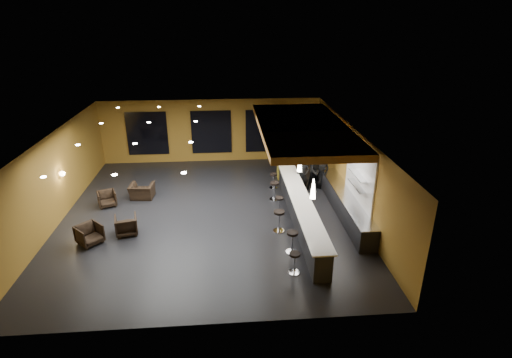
{
  "coord_description": "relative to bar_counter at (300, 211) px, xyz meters",
  "views": [
    {
      "loc": [
        0.75,
        -15.05,
        7.85
      ],
      "look_at": [
        2.0,
        0.5,
        1.3
      ],
      "focal_mm": 28.0,
      "sensor_mm": 36.0,
      "label": 1
    }
  ],
  "objects": [
    {
      "name": "staff_c",
      "position": [
        1.6,
        3.44,
        0.41
      ],
      "size": [
        0.89,
        0.59,
        1.82
      ],
      "primitive_type": "imported",
      "rotation": [
        0.0,
        0.0,
        -0.01
      ],
      "color": "black",
      "rests_on": "floor"
    },
    {
      "name": "prep_counter",
      "position": [
        2.0,
        0.5,
        -0.07
      ],
      "size": [
        0.7,
        6.0,
        0.86
      ],
      "primitive_type": "cube",
      "color": "black",
      "rests_on": "floor"
    },
    {
      "name": "armchair_a",
      "position": [
        -7.94,
        -1.0,
        -0.13
      ],
      "size": [
        1.13,
        1.13,
        0.74
      ],
      "primitive_type": "imported",
      "rotation": [
        0.0,
        0.0,
        0.79
      ],
      "color": "black",
      "rests_on": "floor"
    },
    {
      "name": "bar_stool_3",
      "position": [
        -0.73,
        0.8,
        -0.03
      ],
      "size": [
        0.37,
        0.37,
        0.73
      ],
      "rotation": [
        0.0,
        0.0,
        -0.03
      ],
      "color": "silver",
      "rests_on": "floor"
    },
    {
      "name": "pendant_2",
      "position": [
        0.0,
        3.0,
        1.85
      ],
      "size": [
        0.2,
        0.2,
        0.7
      ],
      "primitive_type": "cone",
      "color": "white",
      "rests_on": "wood_soffit"
    },
    {
      "name": "wall_shelf_upper",
      "position": [
        2.17,
        -0.2,
        1.55
      ],
      "size": [
        0.3,
        1.5,
        0.03
      ],
      "primitive_type": "cube",
      "color": "silver",
      "rests_on": "wall_right"
    },
    {
      "name": "wall_back",
      "position": [
        -3.65,
        7.55,
        1.25
      ],
      "size": [
        12.0,
        0.1,
        3.5
      ],
      "primitive_type": "cube",
      "color": "olive",
      "rests_on": "floor"
    },
    {
      "name": "wall_left",
      "position": [
        -9.7,
        1.0,
        1.25
      ],
      "size": [
        0.1,
        13.0,
        3.5
      ],
      "primitive_type": "cube",
      "color": "olive",
      "rests_on": "floor"
    },
    {
      "name": "wall_front",
      "position": [
        -3.65,
        -5.55,
        1.25
      ],
      "size": [
        12.0,
        0.1,
        3.5
      ],
      "primitive_type": "cube",
      "color": "olive",
      "rests_on": "floor"
    },
    {
      "name": "staff_a",
      "position": [
        0.58,
        2.66,
        0.4
      ],
      "size": [
        0.74,
        0.56,
        1.81
      ],
      "primitive_type": "imported",
      "rotation": [
        0.0,
        0.0,
        0.21
      ],
      "color": "black",
      "rests_on": "floor"
    },
    {
      "name": "bar_stool_4",
      "position": [
        -0.77,
        2.12,
        0.04
      ],
      "size": [
        0.43,
        0.43,
        0.85
      ],
      "rotation": [
        0.0,
        0.0,
        -0.23
      ],
      "color": "silver",
      "rests_on": "floor"
    },
    {
      "name": "wall_sconce",
      "position": [
        -9.53,
        1.5,
        1.3
      ],
      "size": [
        0.22,
        0.22,
        0.22
      ],
      "primitive_type": "sphere",
      "color": "#FFE5B2",
      "rests_on": "wall_left"
    },
    {
      "name": "prep_top",
      "position": [
        2.0,
        0.5,
        0.39
      ],
      "size": [
        0.72,
        6.0,
        0.03
      ],
      "primitive_type": "cube",
      "color": "silver",
      "rests_on": "prep_counter"
    },
    {
      "name": "pendant_0",
      "position": [
        0.0,
        -2.0,
        1.85
      ],
      "size": [
        0.2,
        0.2,
        0.7
      ],
      "primitive_type": "cone",
      "color": "white",
      "rests_on": "wood_soffit"
    },
    {
      "name": "floor",
      "position": [
        -3.65,
        1.0,
        -0.55
      ],
      "size": [
        12.0,
        13.0,
        0.1
      ],
      "primitive_type": "cube",
      "color": "black",
      "rests_on": "ground"
    },
    {
      "name": "pendant_1",
      "position": [
        0.0,
        0.5,
        1.85
      ],
      "size": [
        0.2,
        0.2,
        0.7
      ],
      "primitive_type": "cone",
      "color": "white",
      "rests_on": "wood_soffit"
    },
    {
      "name": "tile_backsplash",
      "position": [
        2.31,
        0.0,
        1.5
      ],
      "size": [
        0.06,
        3.2,
        2.4
      ],
      "primitive_type": "cube",
      "color": "white",
      "rests_on": "wall_right"
    },
    {
      "name": "bar_stool_5",
      "position": [
        -0.66,
        3.39,
        -0.02
      ],
      "size": [
        0.38,
        0.38,
        0.75
      ],
      "rotation": [
        0.0,
        0.0,
        0.21
      ],
      "color": "silver",
      "rests_on": "floor"
    },
    {
      "name": "wood_soffit",
      "position": [
        0.35,
        2.0,
        2.86
      ],
      "size": [
        3.6,
        8.0,
        0.28
      ],
      "primitive_type": "cube",
      "color": "#9E682E",
      "rests_on": "ceiling"
    },
    {
      "name": "staff_b",
      "position": [
        1.36,
        3.13,
        0.44
      ],
      "size": [
        1.01,
        0.84,
        1.89
      ],
      "primitive_type": "imported",
      "rotation": [
        0.0,
        0.0,
        0.14
      ],
      "color": "black",
      "rests_on": "floor"
    },
    {
      "name": "bar_stool_0",
      "position": [
        -0.8,
        -3.38,
        -0.02
      ],
      "size": [
        0.38,
        0.38,
        0.75
      ],
      "rotation": [
        0.0,
        0.0,
        0.04
      ],
      "color": "silver",
      "rests_on": "floor"
    },
    {
      "name": "wall_shelf_lower",
      "position": [
        2.17,
        -0.2,
        1.1
      ],
      "size": [
        0.3,
        1.5,
        0.03
      ],
      "primitive_type": "cube",
      "color": "silver",
      "rests_on": "wall_right"
    },
    {
      "name": "window_right",
      "position": [
        -0.65,
        7.44,
        1.2
      ],
      "size": [
        2.2,
        0.06,
        2.4
      ],
      "primitive_type": "cube",
      "color": "black",
      "rests_on": "wall_back"
    },
    {
      "name": "armchair_d",
      "position": [
        -6.74,
        2.78,
        -0.16
      ],
      "size": [
        1.12,
        1.0,
        0.67
      ],
      "primitive_type": "imported",
      "rotation": [
        0.0,
        0.0,
        3.05
      ],
      "color": "black",
      "rests_on": "floor"
    },
    {
      "name": "bar_top",
      "position": [
        0.0,
        0.0,
        0.52
      ],
      "size": [
        0.78,
        8.1,
        0.05
      ],
      "primitive_type": "cube",
      "color": "silver",
      "rests_on": "bar_counter"
    },
    {
      "name": "armchair_c",
      "position": [
        -8.12,
        2.09,
        -0.16
      ],
      "size": [
        0.95,
        0.97,
        0.68
      ],
      "primitive_type": "imported",
      "rotation": [
        0.0,
        0.0,
        0.39
      ],
      "color": "black",
      "rests_on": "floor"
    },
    {
      "name": "window_center",
      "position": [
        -3.65,
        7.44,
        1.2
      ],
      "size": [
        2.2,
        0.06,
        2.4
      ],
      "primitive_type": "cube",
      "color": "black",
      "rests_on": "wall_back"
    },
    {
      "name": "wall_right",
      "position": [
        2.4,
        1.0,
        1.25
      ],
      "size": [
        0.1,
        13.0,
        3.5
      ],
      "primitive_type": "cube",
      "color": "olive",
      "rests_on": "floor"
    },
    {
      "name": "bar_stool_2",
      "position": [
        -0.94,
        -0.69,
        0.05
      ],
      "size": [
        0.44,
        0.44,
        0.86
      ],
      "rotation": [
        0.0,
        0.0,
        -0.11
      ],
      "color": "silver",
      "rests_on": "floor"
    },
    {
      "name": "column",
      "position": [
        0.0,
        4.6,
        1.25
      ],
      "size": [
        0.6,
        0.6,
        3.5
      ],
      "primitive_type": "cube",
      "color": "#A68B25",
      "rests_on": "floor"
    },
    {
      "name": "armchair_b",
      "position": [
        -6.76,
        -0.4,
        -0.13
      ],
      "size": [
        0.95,
        0.97,
        0.74
      ],
      "primitive_type": "imported",
      "rotation": [
        0.0,
        0.0,
        3.37
      ],
      "color": "black",
      "rests_on": "floor"
    },
    {
      "name": "window_left",
      "position": [
        -7.15,
        7.44,
        1.2
      ],
      "size": [
        2.2,
        0.06,
        2.4
      ],
      "primitive_type": "cube",
      "color": "black",
      "rests_on": "wall_back"
    },
    {
      "name": "ceiling",
      "position": [
        -3.65,
        1.0,
        3.05
      ],
      "size": [
        12.0,
        13.0,
        0.1
      ],
      "primitive_type": "cube",
      "color": "black"
    },
    {
      "name": "bar_counter",
      "position": [
        0.0,
        0.0,
        0.0
      ],
      "size": [
        0.6,
        8.0,
        1.0
      ],
      "primitive_type": "cube",
      "color": "black",
      "rests_on": "floor"
    },
    {
      "name": "bar_stool_1",
      "position": [
        -0.68,
        -2.19,
        0.02
      ],
      "size": [
        0.41,
        0.41,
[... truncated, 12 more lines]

